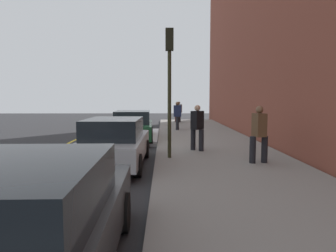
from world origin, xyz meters
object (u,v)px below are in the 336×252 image
at_px(parked_car_green, 133,126).
at_px(traffic_light_pole, 169,71).
at_px(pedestrian_black_coat, 197,126).
at_px(parked_car_silver, 115,142).
at_px(rolling_suitcase, 176,118).
at_px(pedestrian_brown_coat, 259,133).
at_px(pedestrian_grey_coat, 179,111).
at_px(parked_car_charcoal, 29,226).
at_px(pedestrian_navy_coat, 177,115).

relative_size(parked_car_green, traffic_light_pole, 1.00).
relative_size(parked_car_green, pedestrian_black_coat, 2.45).
bearing_deg(pedestrian_black_coat, parked_car_silver, 126.83).
bearing_deg(rolling_suitcase, pedestrian_brown_coat, -173.45).
bearing_deg(pedestrian_brown_coat, parked_car_green, 37.89).
height_order(pedestrian_brown_coat, traffic_light_pole, traffic_light_pole).
bearing_deg(pedestrian_grey_coat, parked_car_charcoal, 173.06).
xyz_separation_m(parked_car_silver, pedestrian_brown_coat, (-0.22, -4.44, 0.32)).
relative_size(pedestrian_grey_coat, traffic_light_pole, 0.39).
xyz_separation_m(pedestrian_navy_coat, pedestrian_grey_coat, (5.81, -0.37, -0.04)).
bearing_deg(parked_car_silver, rolling_suitcase, -8.97).
relative_size(pedestrian_navy_coat, pedestrian_grey_coat, 1.05).
distance_m(parked_car_charcoal, traffic_light_pole, 7.66).
distance_m(pedestrian_black_coat, pedestrian_grey_coat, 13.58).
bearing_deg(parked_car_green, pedestrian_brown_coat, -142.11).
xyz_separation_m(parked_car_silver, pedestrian_navy_coat, (9.86, -2.37, 0.31)).
distance_m(pedestrian_navy_coat, pedestrian_grey_coat, 5.82).
xyz_separation_m(parked_car_silver, rolling_suitcase, (16.18, -2.55, -0.34)).
bearing_deg(traffic_light_pole, parked_car_charcoal, 166.83).
bearing_deg(pedestrian_grey_coat, pedestrian_navy_coat, 176.38).
xyz_separation_m(parked_car_charcoal, pedestrian_brown_coat, (6.23, -4.39, 0.32)).
distance_m(pedestrian_grey_coat, traffic_light_pole, 15.15).
height_order(parked_car_charcoal, traffic_light_pole, traffic_light_pole).
distance_m(pedestrian_brown_coat, rolling_suitcase, 16.52).
distance_m(parked_car_green, pedestrian_black_coat, 4.33).
bearing_deg(parked_car_charcoal, parked_car_green, 0.02).
height_order(parked_car_green, pedestrian_navy_coat, pedestrian_navy_coat).
bearing_deg(parked_car_silver, parked_car_charcoal, -179.59).
height_order(parked_car_silver, pedestrian_black_coat, pedestrian_black_coat).
xyz_separation_m(pedestrian_navy_coat, pedestrian_black_coat, (-7.77, -0.42, -0.00)).
xyz_separation_m(parked_car_charcoal, parked_car_silver, (6.45, 0.05, -0.00)).
bearing_deg(pedestrian_navy_coat, rolling_suitcase, -1.64).
relative_size(parked_car_charcoal, pedestrian_grey_coat, 2.91).
xyz_separation_m(pedestrian_navy_coat, traffic_light_pole, (-9.18, 0.66, 1.94)).
distance_m(parked_car_charcoal, parked_car_green, 11.87).
bearing_deg(parked_car_green, traffic_light_pole, -160.59).
distance_m(parked_car_charcoal, parked_car_silver, 6.45).
relative_size(pedestrian_brown_coat, rolling_suitcase, 1.95).
bearing_deg(rolling_suitcase, traffic_light_pole, 176.91).
distance_m(parked_car_green, pedestrian_navy_coat, 5.02).
relative_size(pedestrian_brown_coat, pedestrian_grey_coat, 1.06).
distance_m(parked_car_green, traffic_light_pole, 5.52).
distance_m(parked_car_silver, pedestrian_navy_coat, 10.14).
xyz_separation_m(parked_car_silver, traffic_light_pole, (0.68, -1.71, 2.26)).
bearing_deg(pedestrian_grey_coat, traffic_light_pole, 176.09).
height_order(pedestrian_navy_coat, rolling_suitcase, pedestrian_navy_coat).
relative_size(pedestrian_grey_coat, rolling_suitcase, 1.84).
xyz_separation_m(parked_car_silver, pedestrian_grey_coat, (15.67, -2.74, 0.27)).
distance_m(parked_car_green, pedestrian_brown_coat, 7.16).
height_order(pedestrian_brown_coat, rolling_suitcase, pedestrian_brown_coat).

